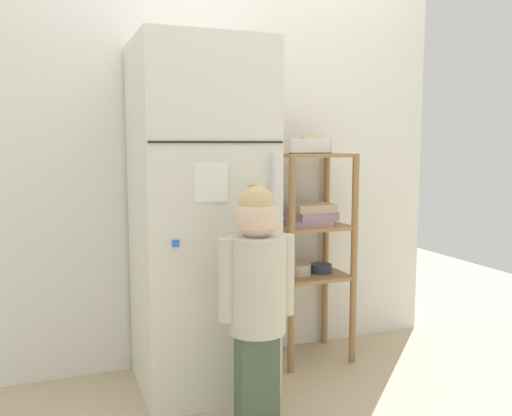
{
  "coord_description": "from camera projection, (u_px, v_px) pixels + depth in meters",
  "views": [
    {
      "loc": [
        -0.94,
        -2.5,
        1.18
      ],
      "look_at": [
        0.04,
        0.02,
        0.86
      ],
      "focal_mm": 38.37,
      "sensor_mm": 36.0,
      "label": 1
    }
  ],
  "objects": [
    {
      "name": "ground_plane",
      "position": [
        251.0,
        377.0,
        2.79
      ],
      "size": [
        6.0,
        6.0,
        0.0
      ],
      "primitive_type": "plane",
      "color": "tan"
    },
    {
      "name": "kitchen_wall_back",
      "position": [
        229.0,
        163.0,
        2.98
      ],
      "size": [
        2.51,
        0.03,
        2.16
      ],
      "primitive_type": "cube",
      "color": "silver",
      "rests_on": "ground"
    },
    {
      "name": "refrigerator",
      "position": [
        201.0,
        218.0,
        2.62
      ],
      "size": [
        0.61,
        0.62,
        1.66
      ],
      "color": "silver",
      "rests_on": "ground"
    },
    {
      "name": "child_standing",
      "position": [
        257.0,
        284.0,
        2.22
      ],
      "size": [
        0.33,
        0.24,
        1.02
      ],
      "color": "#4E5F48",
      "rests_on": "ground"
    },
    {
      "name": "pantry_shelf_unit",
      "position": [
        310.0,
        234.0,
        2.98
      ],
      "size": [
        0.4,
        0.35,
        1.13
      ],
      "color": "#9E7247",
      "rests_on": "ground"
    },
    {
      "name": "fruit_bin",
      "position": [
        305.0,
        146.0,
        2.92
      ],
      "size": [
        0.24,
        0.15,
        0.09
      ],
      "color": "white",
      "rests_on": "pantry_shelf_unit"
    }
  ]
}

